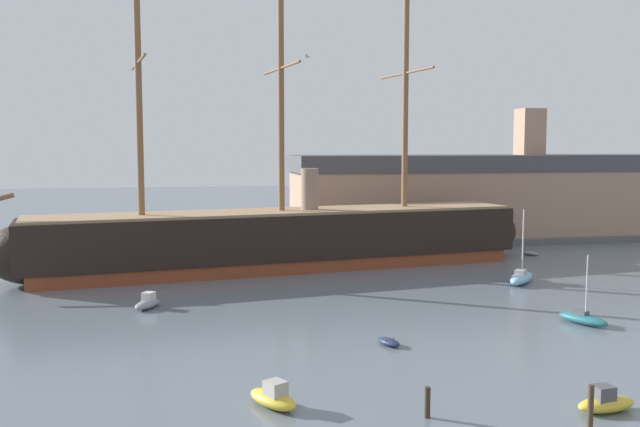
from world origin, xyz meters
TOP-DOWN VIEW (x-y plane):
  - tall_ship at (-2.07, 49.27)m, footprint 60.89×16.28m
  - motorboat_foreground_left at (-7.99, 11.29)m, footprint 2.73×3.43m
  - motorboat_foreground_right at (7.48, 7.56)m, footprint 3.20×1.62m
  - dinghy_near_centre at (0.60, 20.29)m, footprint 1.50×2.11m
  - sailboat_mid_right at (15.69, 22.69)m, footprint 2.65×3.99m
  - motorboat_alongside_bow at (-14.89, 33.83)m, footprint 2.50×3.21m
  - sailboat_alongside_stern at (18.49, 37.31)m, footprint 4.63×5.00m
  - motorboat_far_left at (-26.94, 55.76)m, footprint 2.91×3.11m
  - dinghy_far_right at (27.51, 52.51)m, footprint 1.88×1.98m
  - mooring_piling_nearest at (-1.12, 8.52)m, footprint 0.27×0.27m
  - mooring_piling_left_pair at (5.12, 5.15)m, footprint 0.26×0.26m
  - dockside_warehouse_right at (29.82, 67.22)m, footprint 59.95×15.05m
  - seagull_in_flight at (-4.96, 18.46)m, footprint 0.49×1.03m

SIDE VIEW (x-z plane):
  - dinghy_far_right at x=27.51m, z-range 0.00..0.45m
  - dinghy_near_centre at x=0.60m, z-range 0.00..0.46m
  - sailboat_mid_right at x=15.69m, z-range -2.09..2.93m
  - motorboat_alongside_bow at x=-14.89m, z-range -0.19..1.06m
  - motorboat_far_left at x=-26.94m, z-range -0.19..1.08m
  - motorboat_foreground_right at x=7.48m, z-range -0.19..1.10m
  - motorboat_foreground_left at x=-7.99m, z-range -0.20..1.14m
  - sailboat_alongside_stern at x=18.49m, z-range -2.84..3.99m
  - mooring_piling_nearest at x=-1.12m, z-range 0.00..1.48m
  - mooring_piling_left_pair at x=5.12m, z-range 0.00..2.29m
  - tall_ship at x=-2.07m, z-range -11.49..17.90m
  - dockside_warehouse_right at x=29.82m, z-range -3.14..14.57m
  - seagull_in_flight at x=-4.96m, z-range 17.64..17.77m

